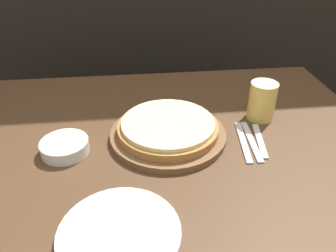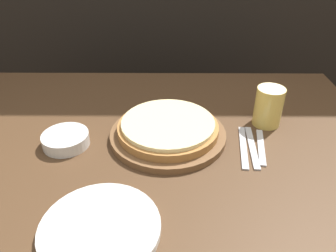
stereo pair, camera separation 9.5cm
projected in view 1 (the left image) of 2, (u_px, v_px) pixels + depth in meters
dining_table at (151, 225)px, 1.16m from camera, size 1.42×0.97×0.73m
pizza_on_board at (168, 130)px, 0.96m from camera, size 0.34×0.34×0.06m
beer_glass at (262, 99)px, 1.03m from camera, size 0.09×0.09×0.12m
dinner_plate at (119, 234)px, 0.67m from camera, size 0.25×0.25×0.02m
side_bowl at (65, 147)px, 0.90m from camera, size 0.13×0.13×0.04m
fork at (243, 142)px, 0.95m from camera, size 0.04×0.20×0.00m
dinner_knife at (252, 141)px, 0.95m from camera, size 0.03×0.20×0.00m
spoon at (260, 140)px, 0.96m from camera, size 0.05×0.17×0.00m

